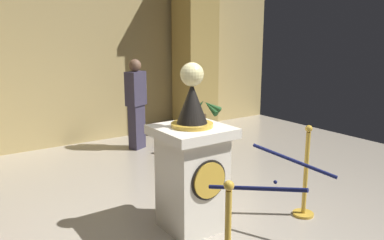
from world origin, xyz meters
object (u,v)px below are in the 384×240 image
object	(u,v)px
pedestal_clock	(192,166)
bystander_guest	(136,102)
potted_palm_right	(204,137)
stanchion_far	(305,184)

from	to	relation	value
pedestal_clock	bystander_guest	xyz separation A→B (m)	(0.86, 3.03, 0.16)
pedestal_clock	potted_palm_right	distance (m)	2.79
potted_palm_right	pedestal_clock	bearing A→B (deg)	-128.84
bystander_guest	potted_palm_right	bearing A→B (deg)	-45.29
potted_palm_right	bystander_guest	size ratio (longest dim) A/B	0.59
stanchion_far	pedestal_clock	bearing A→B (deg)	157.65
bystander_guest	pedestal_clock	bearing A→B (deg)	-105.80
pedestal_clock	bystander_guest	bearing A→B (deg)	74.20
stanchion_far	potted_palm_right	xyz separation A→B (m)	(0.51, 2.65, -0.11)
pedestal_clock	potted_palm_right	world-z (taller)	pedestal_clock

